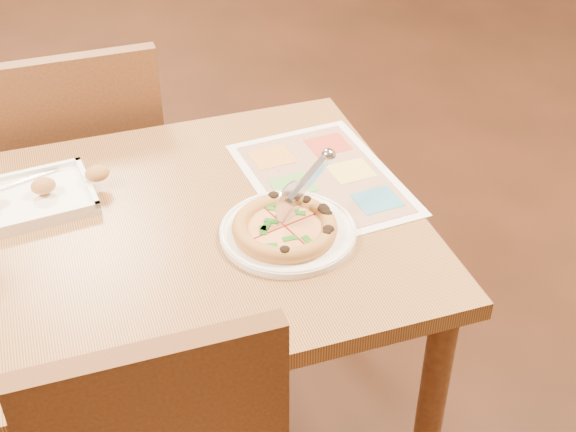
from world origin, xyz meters
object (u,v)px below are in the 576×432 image
object	(u,v)px
plate	(288,232)
menu	(322,179)
dining_table	(116,271)
pizza_cutter	(302,187)
pizza	(285,228)
chair_far	(84,155)
appetizer_tray	(28,199)

from	to	relation	value
plate	menu	distance (m)	0.22
dining_table	plate	distance (m)	0.38
pizza_cutter	menu	xyz separation A→B (m)	(0.10, 0.14, -0.09)
plate	pizza	world-z (taller)	pizza
plate	pizza	distance (m)	0.02
plate	pizza	bearing A→B (deg)	-146.52
chair_far	pizza	world-z (taller)	chair_far
pizza_cutter	pizza	bearing A→B (deg)	-174.81
dining_table	pizza_cutter	bearing A→B (deg)	-10.19
plate	appetizer_tray	xyz separation A→B (m)	(-0.50, 0.29, 0.01)
plate	appetizer_tray	distance (m)	0.58
dining_table	pizza	world-z (taller)	pizza
chair_far	pizza_cutter	bearing A→B (deg)	120.39
chair_far	menu	xyz separation A→B (m)	(0.49, -0.54, 0.16)
plate	dining_table	bearing A→B (deg)	163.45
pizza_cutter	chair_far	bearing A→B (deg)	88.09
pizza	menu	xyz separation A→B (m)	(0.15, 0.18, -0.02)
dining_table	chair_far	size ratio (longest dim) A/B	2.77
plate	pizza_cutter	xyz separation A→B (m)	(0.04, 0.03, 0.08)
dining_table	plate	size ratio (longest dim) A/B	4.59
chair_far	plate	bearing A→B (deg)	116.48
appetizer_tray	pizza	bearing A→B (deg)	-30.73
plate	pizza_cutter	bearing A→B (deg)	38.31
dining_table	pizza	bearing A→B (deg)	-17.89
chair_far	menu	size ratio (longest dim) A/B	1.07
dining_table	pizza	size ratio (longest dim) A/B	5.96
dining_table	menu	xyz separation A→B (m)	(0.49, 0.07, 0.09)
chair_far	pizza	distance (m)	0.81
dining_table	pizza_cutter	world-z (taller)	pizza_cutter
appetizer_tray	menu	world-z (taller)	appetizer_tray
pizza_cutter	appetizer_tray	xyz separation A→B (m)	(-0.54, 0.25, -0.08)
dining_table	chair_far	bearing A→B (deg)	90.00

